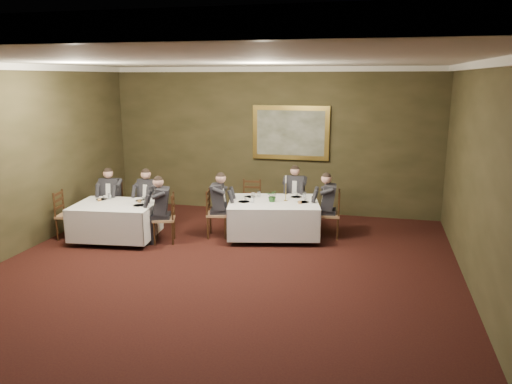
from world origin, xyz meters
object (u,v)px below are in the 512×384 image
at_px(diner_sec_backright, 150,206).
at_px(centerpiece, 273,195).
at_px(diner_main_backright, 295,202).
at_px(painting, 291,133).
at_px(candlestick, 286,191).
at_px(table_main, 273,216).
at_px(chair_main_endright, 329,224).
at_px(diner_main_endleft, 217,213).
at_px(chair_sec_backleft, 112,215).
at_px(chair_main_backleft, 251,211).
at_px(table_second, 116,219).
at_px(diner_main_endright, 329,213).
at_px(diner_sec_backleft, 112,205).
at_px(chair_sec_endleft, 69,225).
at_px(chair_main_backright, 295,212).
at_px(chair_sec_endright, 165,228).
at_px(chair_sec_backright, 150,216).
at_px(diner_sec_endright, 164,218).
at_px(chair_main_endleft, 217,223).

distance_m(diner_sec_backright, centerpiece, 2.75).
height_order(diner_main_backright, painting, painting).
relative_size(diner_sec_backright, candlestick, 2.46).
relative_size(table_main, chair_main_endright, 2.11).
xyz_separation_m(diner_main_endleft, chair_sec_backleft, (-2.45, 0.04, -0.23)).
height_order(chair_main_backleft, diner_sec_backright, diner_sec_backright).
distance_m(table_second, diner_main_endright, 4.37).
distance_m(diner_main_endleft, candlestick, 1.49).
height_order(chair_main_backleft, diner_sec_backleft, diner_sec_backleft).
bearing_deg(diner_main_endright, diner_main_endleft, 97.96).
xyz_separation_m(table_second, chair_sec_endleft, (-1.01, -0.12, -0.17)).
height_order(diner_main_backright, chair_sec_backleft, diner_main_backright).
xyz_separation_m(chair_main_endright, candlestick, (-0.90, -0.15, 0.68)).
height_order(chair_main_backright, chair_sec_endright, same).
xyz_separation_m(chair_sec_backright, chair_sec_endleft, (-1.35, -0.99, 0.00)).
distance_m(chair_main_backright, chair_sec_endright, 3.00).
xyz_separation_m(diner_main_backright, centerpiece, (-0.29, -1.06, 0.38)).
xyz_separation_m(diner_sec_endright, candlestick, (2.30, 0.96, 0.45)).
height_order(table_main, diner_main_endleft, diner_main_endleft).
relative_size(chair_main_endright, centerpiece, 3.79).
bearing_deg(chair_main_backright, diner_sec_backright, 17.63).
distance_m(candlestick, painting, 2.14).
bearing_deg(chair_main_endleft, chair_sec_endright, -66.95).
xyz_separation_m(diner_main_backright, chair_sec_endleft, (-4.35, -2.12, -0.23)).
relative_size(diner_main_endright, chair_sec_endleft, 1.35).
xyz_separation_m(chair_sec_endleft, centerpiece, (4.07, 1.06, 0.61)).
xyz_separation_m(diner_sec_endright, painting, (2.06, 2.84, 1.45)).
bearing_deg(table_second, chair_sec_backleft, 124.16).
height_order(diner_main_endleft, chair_sec_endleft, diner_main_endleft).
height_order(chair_main_backleft, chair_main_backright, same).
height_order(chair_main_endright, chair_sec_endright, same).
bearing_deg(table_main, diner_main_endright, 12.53).
height_order(chair_sec_backright, candlestick, candlestick).
bearing_deg(chair_sec_backleft, centerpiece, 173.18).
distance_m(chair_main_backright, candlestick, 1.16).
xyz_separation_m(chair_sec_backright, diner_sec_endright, (0.66, -0.76, 0.23)).
relative_size(table_second, candlestick, 3.20).
bearing_deg(painting, diner_main_backright, -73.57).
bearing_deg(diner_sec_backleft, chair_sec_backleft, -90.00).
xyz_separation_m(diner_sec_backright, chair_sec_endleft, (-1.35, -0.98, -0.23)).
bearing_deg(chair_sec_endleft, diner_main_backright, 107.01).
bearing_deg(chair_main_endleft, table_main, 91.74).
xyz_separation_m(diner_sec_endright, centerpiece, (2.05, 0.82, 0.38)).
bearing_deg(chair_sec_backleft, diner_sec_endright, 147.21).
relative_size(table_second, chair_main_backright, 1.75).
xyz_separation_m(chair_main_endleft, chair_sec_endright, (-0.91, -0.61, 0.00)).
height_order(chair_sec_backright, chair_sec_endright, same).
xyz_separation_m(chair_main_backright, diner_sec_backright, (-3.00, -1.15, 0.23)).
relative_size(diner_main_backright, chair_sec_backright, 1.35).
relative_size(chair_main_endleft, diner_sec_endright, 0.74).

